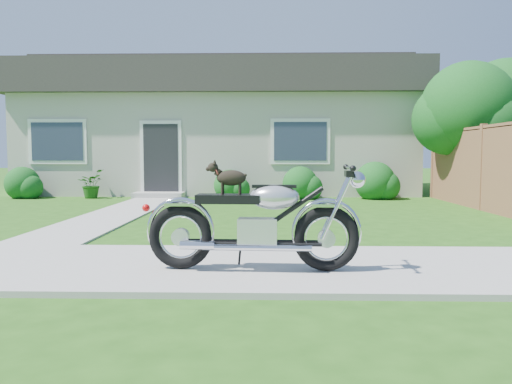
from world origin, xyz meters
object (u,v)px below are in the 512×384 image
tree_far (509,107)px  tree_near (474,112)px  fence (482,168)px  motorcycle_with_dog (257,222)px  potted_plant_right (231,186)px  house (222,128)px  potted_plant_left (91,184)px

tree_far → tree_near: bearing=-128.0°
fence → motorcycle_with_dog: fence is taller
tree_far → motorcycle_with_dog: size_ratio=1.89×
tree_near → potted_plant_right: (-6.25, 0.96, -1.95)m
fence → house: bearing=135.3°
house → motorcycle_with_dog: 12.47m
potted_plant_left → motorcycle_with_dog: (4.91, -8.82, 0.13)m
tree_near → potted_plant_right: 6.62m
house → potted_plant_right: (0.56, -3.44, -1.80)m
potted_plant_left → potted_plant_right: potted_plant_left is taller
tree_far → potted_plant_left: tree_far is taller
tree_far → fence: bearing=-120.3°
tree_near → potted_plant_left: bearing=174.6°
house → motorcycle_with_dog: (1.50, -12.27, -1.62)m
tree_near → motorcycle_with_dog: (-5.31, -7.87, -1.77)m
fence → potted_plant_left: size_ratio=8.20×
fence → tree_far: tree_far is taller
fence → tree_near: (0.51, 1.84, 1.36)m
potted_plant_right → tree_near: bearing=-8.7°
tree_near → tree_far: size_ratio=0.86×
house → motorcycle_with_dog: house is taller
fence → potted_plant_right: (-5.74, 2.80, -0.58)m
motorcycle_with_dog → potted_plant_right: bearing=98.5°
fence → potted_plant_left: bearing=163.9°
motorcycle_with_dog → potted_plant_left: bearing=121.4°
fence → potted_plant_left: 10.12m
potted_plant_left → fence: bearing=-16.1°
potted_plant_right → fence: bearing=-26.0°
tree_near → house: bearing=147.1°
house → potted_plant_left: 5.15m
fence → tree_near: tree_near is taller
tree_near → motorcycle_with_dog: size_ratio=1.62×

